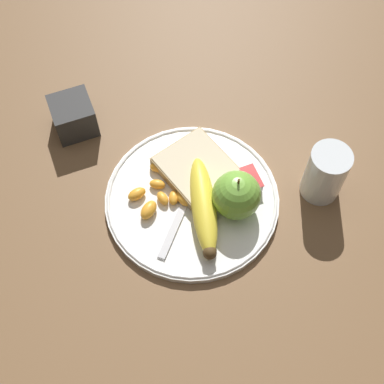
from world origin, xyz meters
The scene contains 17 objects.
ground_plane centered at (0.00, 0.00, 0.00)m, with size 3.00×3.00×0.00m, color brown.
plate centered at (0.00, 0.00, 0.01)m, with size 0.28×0.28×0.01m.
juice_glass centered at (0.05, 0.20, 0.05)m, with size 0.06×0.06×0.10m.
apple centered at (0.04, 0.06, 0.05)m, with size 0.08×0.08×0.09m.
banana centered at (0.03, 0.01, 0.03)m, with size 0.18×0.08×0.04m.
bread_slice centered at (-0.05, 0.02, 0.02)m, with size 0.14×0.13×0.02m.
fork centered at (-0.01, 0.00, 0.01)m, with size 0.16×0.15×0.00m.
jam_packet centered at (0.01, 0.09, 0.02)m, with size 0.05×0.04×0.02m.
orange_segment_0 centered at (-0.01, -0.03, 0.02)m, with size 0.03×0.02×0.01m.
orange_segment_1 centered at (0.00, -0.02, 0.02)m, with size 0.03×0.03×0.02m.
orange_segment_2 centered at (-0.06, -0.02, 0.02)m, with size 0.04×0.03×0.02m.
orange_segment_3 centered at (-0.01, -0.05, 0.02)m, with size 0.03×0.02×0.01m.
orange_segment_4 centered at (-0.07, -0.03, 0.02)m, with size 0.03×0.04×0.02m.
orange_segment_5 centered at (0.00, -0.07, 0.02)m, with size 0.04×0.04×0.02m.
orange_segment_6 centered at (-0.04, -0.04, 0.02)m, with size 0.03×0.03×0.01m.
orange_segment_7 centered at (-0.03, -0.08, 0.02)m, with size 0.02×0.03×0.02m.
condiment_caddy centered at (-0.21, -0.14, 0.03)m, with size 0.07×0.07×0.06m.
Camera 1 is at (0.38, -0.15, 0.77)m, focal length 50.00 mm.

